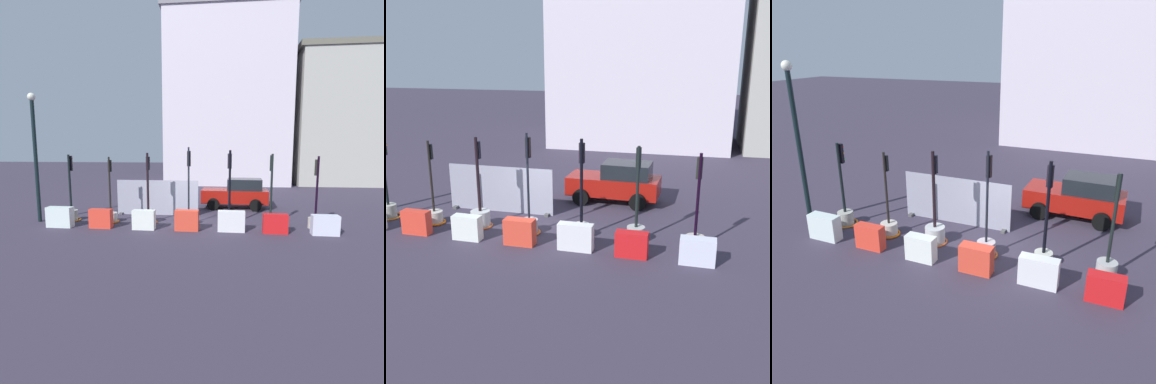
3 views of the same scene
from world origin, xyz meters
The scene contains 17 objects.
ground_plane centered at (0.00, 0.00, 0.00)m, with size 120.00×120.00×0.00m, color #373042.
traffic_light_0 centered at (-5.82, 0.06, 0.56)m, with size 0.89×0.89×3.22m.
traffic_light_1 centered at (-3.78, -0.07, 0.44)m, with size 0.80×0.80×3.13m.
traffic_light_2 centered at (-1.96, 0.05, 0.53)m, with size 0.86×0.86×3.31m.
traffic_light_3 centered at (0.00, -0.15, 0.54)m, with size 0.79×0.79×3.57m.
traffic_light_4 centered at (1.87, -0.06, 0.76)m, with size 0.58×0.58×3.44m.
traffic_light_5 centered at (3.74, 0.00, 0.64)m, with size 0.61×0.61×3.28m.
traffic_light_6 centered at (5.66, -0.18, 0.65)m, with size 0.62×0.62×3.19m.
construction_barrier_1 centered at (-3.82, -1.18, 0.43)m, with size 1.00×0.40×0.85m.
construction_barrier_2 centered at (-1.85, -1.21, 0.43)m, with size 0.98×0.42×0.85m.
construction_barrier_3 centered at (0.04, -1.19, 0.44)m, with size 1.02×0.47×0.88m.
construction_barrier_4 centered at (1.94, -1.17, 0.45)m, with size 1.15×0.40×0.89m.
construction_barrier_5 centered at (3.77, -1.25, 0.41)m, with size 1.02×0.43×0.81m.
construction_barrier_6 centered at (5.76, -1.28, 0.41)m, with size 1.07×0.49×0.82m.
car_red_compact centered at (2.37, 4.17, 0.87)m, with size 3.91×2.13×1.74m.
building_main_facade centered at (1.74, 18.15, 8.25)m, with size 12.17×7.97×16.45m.
site_fence_panel centered at (-1.90, 1.79, 0.88)m, with size 4.35×0.50×1.85m.
Camera 2 is at (5.45, -14.65, 6.14)m, focal length 43.66 mm.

